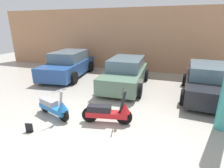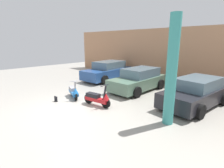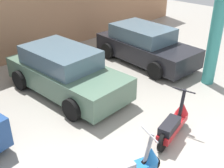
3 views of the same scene
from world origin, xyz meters
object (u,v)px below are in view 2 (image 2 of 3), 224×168
object	(u,v)px
car_rear_left	(108,71)
car_rear_right	(196,93)
placard_near_left_scooter	(56,99)
support_column_side	(172,72)
scooter_front_right	(98,98)
scooter_front_left	(74,91)
car_rear_center	(139,80)

from	to	relation	value
car_rear_left	car_rear_right	size ratio (longest dim) A/B	1.09
car_rear_right	placard_near_left_scooter	bearing A→B (deg)	-43.96
support_column_side	scooter_front_right	bearing A→B (deg)	-166.41
car_rear_right	scooter_front_left	bearing A→B (deg)	-49.73
car_rear_left	placard_near_left_scooter	world-z (taller)	car_rear_left
scooter_front_right	car_rear_center	xyz separation A→B (m)	(-0.40, 3.45, 0.26)
scooter_front_left	scooter_front_right	world-z (taller)	scooter_front_right
car_rear_center	placard_near_left_scooter	bearing A→B (deg)	-19.81
car_rear_right	placard_near_left_scooter	xyz separation A→B (m)	(-4.89, -4.35, -0.50)
scooter_front_right	placard_near_left_scooter	size ratio (longest dim) A/B	5.66
scooter_front_right	car_rear_right	world-z (taller)	car_rear_right
car_rear_center	placard_near_left_scooter	distance (m)	4.83
car_rear_center	placard_near_left_scooter	world-z (taller)	car_rear_center
car_rear_left	car_rear_center	size ratio (longest dim) A/B	1.08
scooter_front_left	placard_near_left_scooter	bearing A→B (deg)	-80.26
scooter_front_left	car_rear_left	distance (m)	4.81
car_rear_right	car_rear_left	bearing A→B (deg)	-92.84
scooter_front_right	car_rear_right	bearing A→B (deg)	35.75
scooter_front_right	placard_near_left_scooter	bearing A→B (deg)	-160.56
scooter_front_left	car_rear_right	distance (m)	5.85
scooter_front_left	car_rear_left	size ratio (longest dim) A/B	0.32
car_rear_right	support_column_side	world-z (taller)	support_column_side
car_rear_right	support_column_side	xyz separation A→B (m)	(0.05, -2.49, 1.26)
scooter_front_left	support_column_side	distance (m)	5.11
car_rear_center	placard_near_left_scooter	size ratio (longest dim) A/B	15.00
scooter_front_left	car_rear_right	size ratio (longest dim) A/B	0.35
car_rear_left	support_column_side	xyz separation A→B (m)	(6.93, -3.36, 1.22)
scooter_front_left	car_rear_left	bearing A→B (deg)	135.50
scooter_front_right	support_column_side	bearing A→B (deg)	2.30
scooter_front_right	car_rear_left	distance (m)	5.65
support_column_side	car_rear_right	bearing A→B (deg)	91.16
scooter_front_right	car_rear_center	distance (m)	3.48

